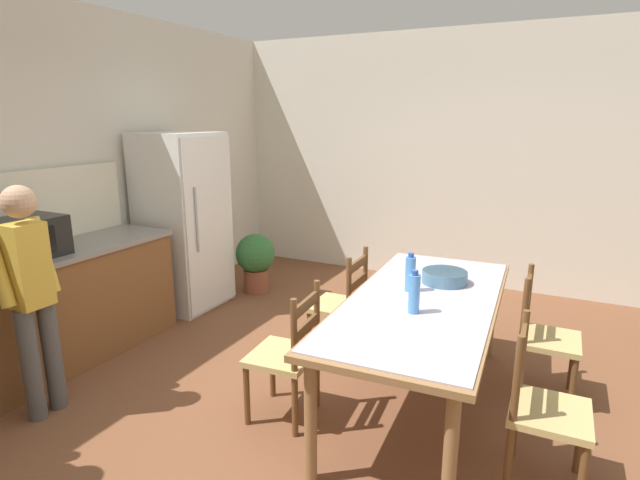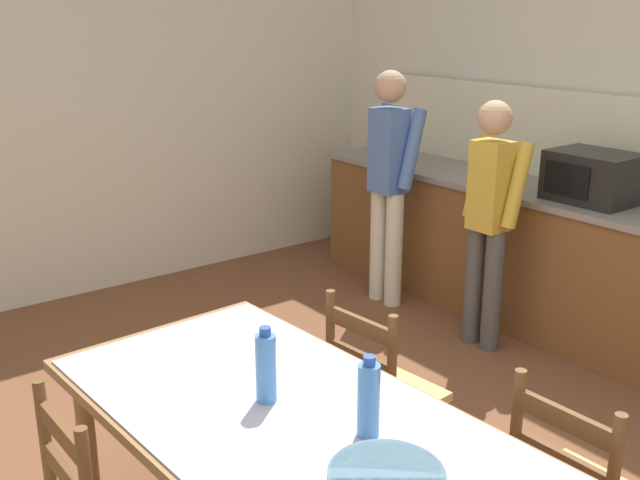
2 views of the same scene
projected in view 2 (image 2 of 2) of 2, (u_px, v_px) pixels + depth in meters
name	position (u px, v px, depth m)	size (l,w,h in m)	color
wall_left	(60.00, 97.00, 5.23)	(0.12, 5.20, 2.90)	silver
kitchen_counter	(519.00, 252.00, 5.07)	(3.38, 0.66, 0.93)	brown
counter_splashback	(558.00, 135.00, 5.02)	(3.34, 0.03, 0.60)	#EFE8CB
microwave	(593.00, 177.00, 4.49)	(0.50, 0.39, 0.30)	black
dining_table	(317.00, 454.00, 2.36)	(2.18, 1.03, 0.78)	olive
bottle_near_centre	(266.00, 367.00, 2.50)	(0.07, 0.07, 0.27)	#4C8ED6
bottle_off_centre	(369.00, 399.00, 2.30)	(0.07, 0.07, 0.27)	#4C8ED6
chair_side_far_left	(380.00, 395.00, 3.26)	(0.45, 0.43, 0.91)	brown
person_at_sink	(389.00, 176.00, 5.20)	(0.42, 0.29, 1.65)	silver
person_at_counter	(489.00, 213.00, 4.51)	(0.39, 0.27, 1.54)	#4C4C4C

